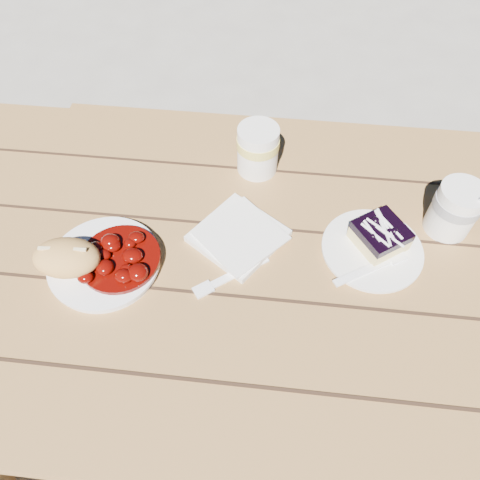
# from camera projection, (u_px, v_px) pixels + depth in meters

# --- Properties ---
(ground) EXTENTS (60.00, 60.00, 0.00)m
(ground) POSITION_uv_depth(u_px,v_px,m) (312.00, 397.00, 1.48)
(ground) COLOR gray
(ground) RESTS_ON ground
(picnic_table) EXTENTS (2.00, 1.55, 0.75)m
(picnic_table) POSITION_uv_depth(u_px,v_px,m) (346.00, 311.00, 1.01)
(picnic_table) COLOR brown
(picnic_table) RESTS_ON ground
(main_plate) EXTENTS (0.20, 0.20, 0.02)m
(main_plate) POSITION_uv_depth(u_px,v_px,m) (105.00, 263.00, 0.87)
(main_plate) COLOR white
(main_plate) RESTS_ON picnic_table
(goulash_stew) EXTENTS (0.15, 0.15, 0.04)m
(goulash_stew) POSITION_uv_depth(u_px,v_px,m) (118.00, 254.00, 0.85)
(goulash_stew) COLOR #550603
(goulash_stew) RESTS_ON main_plate
(bread_roll) EXTENTS (0.13, 0.09, 0.06)m
(bread_roll) POSITION_uv_depth(u_px,v_px,m) (67.00, 258.00, 0.83)
(bread_roll) COLOR tan
(bread_roll) RESTS_ON main_plate
(dessert_plate) EXTENTS (0.19, 0.19, 0.01)m
(dessert_plate) POSITION_uv_depth(u_px,v_px,m) (372.00, 250.00, 0.90)
(dessert_plate) COLOR white
(dessert_plate) RESTS_ON picnic_table
(blueberry_cake) EXTENTS (0.12, 0.12, 0.05)m
(blueberry_cake) POSITION_uv_depth(u_px,v_px,m) (380.00, 235.00, 0.88)
(blueberry_cake) COLOR #F6DE86
(blueberry_cake) RESTS_ON dessert_plate
(fork_dessert) EXTENTS (0.15, 0.11, 0.00)m
(fork_dessert) POSITION_uv_depth(u_px,v_px,m) (363.00, 271.00, 0.86)
(fork_dessert) COLOR white
(fork_dessert) RESTS_ON dessert_plate
(coffee_cup) EXTENTS (0.09, 0.09, 0.11)m
(coffee_cup) POSITION_uv_depth(u_px,v_px,m) (455.00, 209.00, 0.89)
(coffee_cup) COLOR white
(coffee_cup) RESTS_ON picnic_table
(napkin_stack) EXTENTS (0.21, 0.21, 0.01)m
(napkin_stack) POSITION_uv_depth(u_px,v_px,m) (238.00, 236.00, 0.91)
(napkin_stack) COLOR white
(napkin_stack) RESTS_ON picnic_table
(fork_table) EXTENTS (0.14, 0.12, 0.00)m
(fork_table) POSITION_uv_depth(u_px,v_px,m) (239.00, 272.00, 0.87)
(fork_table) COLOR white
(fork_table) RESTS_ON picnic_table
(second_cup) EXTENTS (0.09, 0.09, 0.11)m
(second_cup) POSITION_uv_depth(u_px,v_px,m) (258.00, 150.00, 0.99)
(second_cup) COLOR white
(second_cup) RESTS_ON picnic_table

